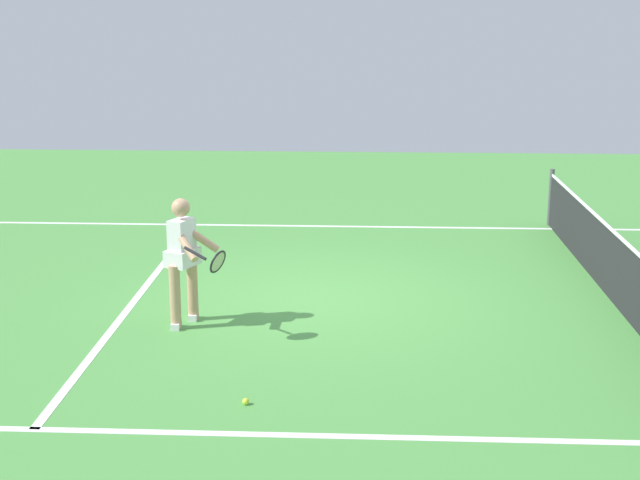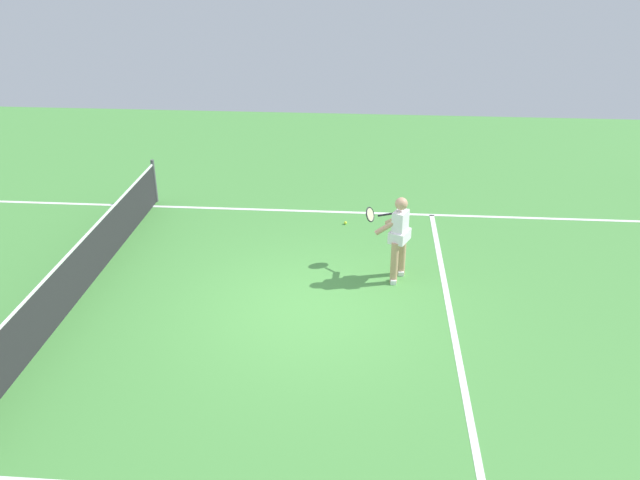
% 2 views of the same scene
% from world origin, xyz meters
% --- Properties ---
extents(ground_plane, '(24.61, 24.61, 0.00)m').
position_xyz_m(ground_plane, '(0.00, 0.00, 0.00)').
color(ground_plane, '#4C9342').
extents(service_line_marking, '(7.99, 0.10, 0.01)m').
position_xyz_m(service_line_marking, '(0.00, -2.32, 0.00)').
color(service_line_marking, white).
rests_on(service_line_marking, ground).
extents(sideline_right_marking, '(0.10, 16.93, 0.01)m').
position_xyz_m(sideline_right_marking, '(3.99, 0.00, 0.00)').
color(sideline_right_marking, white).
rests_on(sideline_right_marking, ground).
extents(court_net, '(8.67, 0.08, 0.99)m').
position_xyz_m(court_net, '(0.00, 3.89, 0.46)').
color(court_net, '#4C4C51').
rests_on(court_net, ground).
extents(tennis_player, '(1.02, 0.84, 1.55)m').
position_xyz_m(tennis_player, '(1.13, -1.47, 0.85)').
color(tennis_player, tan).
rests_on(tennis_player, ground).
extents(tennis_ball_near, '(0.07, 0.07, 0.07)m').
position_xyz_m(tennis_ball_near, '(3.36, -0.47, 0.03)').
color(tennis_ball_near, '#D1E533').
rests_on(tennis_ball_near, ground).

